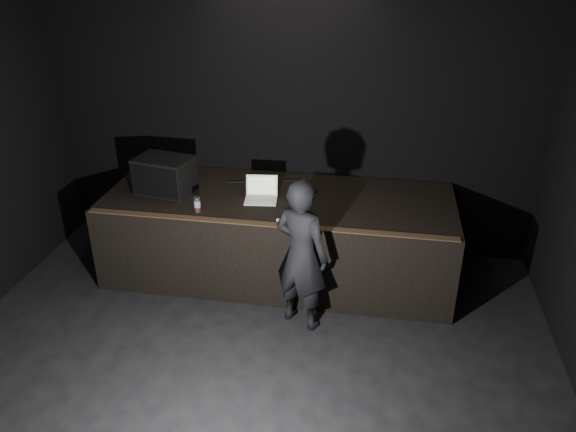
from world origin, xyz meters
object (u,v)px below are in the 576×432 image
(laptop, at_px, (261,194))
(person, at_px, (301,254))
(stage_monitor, at_px, (164,175))
(beer_can, at_px, (197,204))
(stage_riser, at_px, (279,235))

(laptop, height_order, person, person)
(stage_monitor, height_order, beer_can, stage_monitor)
(laptop, bearing_deg, beer_can, -151.57)
(beer_can, height_order, person, person)
(stage_monitor, bearing_deg, beer_can, -29.27)
(beer_can, bearing_deg, person, -19.31)
(stage_riser, relative_size, laptop, 10.15)
(stage_monitor, bearing_deg, laptop, 10.12)
(stage_riser, distance_m, laptop, 0.60)
(laptop, relative_size, beer_can, 2.33)
(laptop, relative_size, person, 0.24)
(person, bearing_deg, stage_monitor, -1.96)
(stage_monitor, relative_size, person, 0.42)
(stage_monitor, bearing_deg, person, -16.08)
(stage_riser, bearing_deg, beer_can, -146.51)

